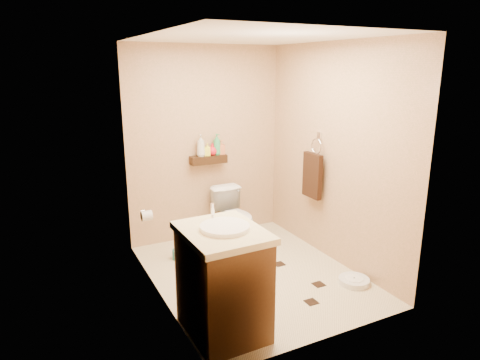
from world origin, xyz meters
TOP-DOWN VIEW (x-y plane):
  - ground at (0.00, 0.00)m, footprint 2.50×2.50m
  - wall_back at (0.00, 1.25)m, footprint 2.00×0.04m
  - wall_front at (0.00, -1.25)m, footprint 2.00×0.04m
  - wall_left at (-1.00, 0.00)m, footprint 0.04×2.50m
  - wall_right at (1.00, 0.00)m, footprint 0.04×2.50m
  - ceiling at (0.00, 0.00)m, footprint 2.00×2.50m
  - wall_shelf at (0.00, 1.17)m, footprint 0.46×0.14m
  - floor_accents at (0.03, -0.05)m, footprint 1.20×1.42m
  - toilet at (0.20, 0.83)m, footprint 0.40×0.68m
  - vanity at (-0.70, -0.78)m, footprint 0.63×0.75m
  - bathroom_scale at (0.82, -0.65)m, footprint 0.37×0.37m
  - toilet_brush at (-0.60, 0.70)m, footprint 0.11×0.11m
  - towel_ring at (0.91, 0.25)m, footprint 0.12×0.30m
  - toilet_paper at (-0.94, 0.65)m, footprint 0.12×0.11m
  - bottle_a at (-0.10, 1.17)m, footprint 0.13×0.13m
  - bottle_b at (-0.01, 1.17)m, footprint 0.09×0.09m
  - bottle_c at (0.06, 1.17)m, footprint 0.13×0.13m
  - bottle_d at (0.12, 1.17)m, footprint 0.14×0.14m
  - bottle_e at (0.17, 1.17)m, footprint 0.09×0.09m

SIDE VIEW (x-z plane):
  - ground at x=0.00m, z-range 0.00..0.00m
  - floor_accents at x=0.03m, z-range 0.00..0.01m
  - bathroom_scale at x=0.82m, z-range 0.00..0.06m
  - toilet_brush at x=-0.60m, z-range -0.07..0.40m
  - toilet at x=0.20m, z-range 0.00..0.68m
  - vanity at x=-0.70m, z-range -0.06..0.99m
  - toilet_paper at x=-0.94m, z-range 0.54..0.66m
  - towel_ring at x=0.91m, z-range 0.57..1.33m
  - wall_shelf at x=0.00m, z-range 0.97..1.07m
  - bottle_c at x=0.06m, z-range 1.07..1.22m
  - bottle_b at x=-0.01m, z-range 1.07..1.23m
  - bottle_e at x=0.17m, z-range 1.07..1.25m
  - wall_back at x=0.00m, z-range 0.00..2.40m
  - wall_front at x=0.00m, z-range 0.00..2.40m
  - wall_left at x=-1.00m, z-range 0.00..2.40m
  - wall_right at x=1.00m, z-range 0.00..2.40m
  - bottle_d at x=0.12m, z-range 1.07..1.33m
  - bottle_a at x=-0.10m, z-range 1.07..1.34m
  - ceiling at x=0.00m, z-range 2.39..2.41m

